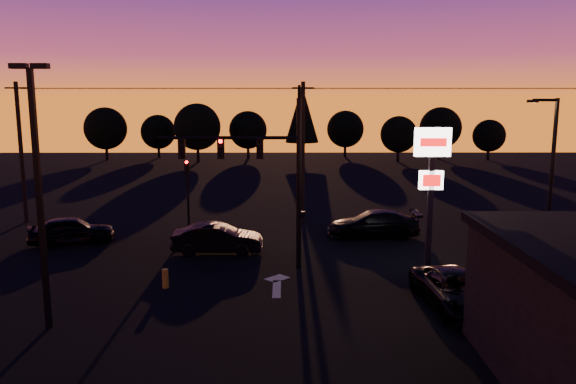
# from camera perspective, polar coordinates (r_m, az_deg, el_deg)

# --- Properties ---
(ground) EXTENTS (120.00, 120.00, 0.00)m
(ground) POSITION_cam_1_polar(r_m,az_deg,el_deg) (23.25, -2.44, -10.64)
(ground) COLOR black
(ground) RESTS_ON ground
(lane_arrow) EXTENTS (1.20, 3.10, 0.01)m
(lane_arrow) POSITION_cam_1_polar(r_m,az_deg,el_deg) (24.80, -1.13, -9.29)
(lane_arrow) COLOR beige
(lane_arrow) RESTS_ON ground
(traffic_signal_mast) EXTENTS (6.79, 0.52, 8.58)m
(traffic_signal_mast) POSITION_cam_1_polar(r_m,az_deg,el_deg) (25.98, -2.41, 2.75)
(traffic_signal_mast) COLOR black
(traffic_signal_mast) RESTS_ON ground
(secondary_signal) EXTENTS (0.30, 0.31, 4.35)m
(secondary_signal) POSITION_cam_1_polar(r_m,az_deg,el_deg) (34.18, -10.17, 0.76)
(secondary_signal) COLOR black
(secondary_signal) RESTS_ON ground
(parking_lot_light) EXTENTS (1.25, 0.30, 9.14)m
(parking_lot_light) POSITION_cam_1_polar(r_m,az_deg,el_deg) (20.75, -24.06, 1.09)
(parking_lot_light) COLOR black
(parking_lot_light) RESTS_ON ground
(pylon_sign) EXTENTS (1.50, 0.28, 6.80)m
(pylon_sign) POSITION_cam_1_polar(r_m,az_deg,el_deg) (24.29, 14.36, 1.91)
(pylon_sign) COLOR black
(pylon_sign) RESTS_ON ground
(streetlight) EXTENTS (1.55, 0.35, 8.00)m
(streetlight) POSITION_cam_1_polar(r_m,az_deg,el_deg) (30.47, 25.08, 1.89)
(streetlight) COLOR black
(streetlight) RESTS_ON ground
(utility_pole_0) EXTENTS (1.40, 0.26, 9.00)m
(utility_pole_0) POSITION_cam_1_polar(r_m,az_deg,el_deg) (39.71, -25.48, 3.71)
(utility_pole_0) COLOR black
(utility_pole_0) RESTS_ON ground
(utility_pole_1) EXTENTS (1.40, 0.26, 9.00)m
(utility_pole_1) POSITION_cam_1_polar(r_m,az_deg,el_deg) (35.97, 1.52, 4.13)
(utility_pole_1) COLOR black
(utility_pole_1) RESTS_ON ground
(power_wires) EXTENTS (36.00, 1.22, 0.07)m
(power_wires) POSITION_cam_1_polar(r_m,az_deg,el_deg) (35.81, 1.55, 10.47)
(power_wires) COLOR black
(power_wires) RESTS_ON ground
(bollard) EXTENTS (0.27, 0.27, 0.82)m
(bollard) POSITION_cam_1_polar(r_m,az_deg,el_deg) (24.75, -12.36, -8.58)
(bollard) COLOR #A8891D
(bollard) RESTS_ON ground
(tree_0) EXTENTS (5.36, 5.36, 6.74)m
(tree_0) POSITION_cam_1_polar(r_m,az_deg,el_deg) (75.44, -18.05, 6.15)
(tree_0) COLOR black
(tree_0) RESTS_ON ground
(tree_1) EXTENTS (4.54, 4.54, 5.71)m
(tree_1) POSITION_cam_1_polar(r_m,az_deg,el_deg) (76.80, -13.06, 5.96)
(tree_1) COLOR black
(tree_1) RESTS_ON ground
(tree_2) EXTENTS (5.77, 5.78, 7.26)m
(tree_2) POSITION_cam_1_polar(r_m,az_deg,el_deg) (70.72, -9.20, 6.55)
(tree_2) COLOR black
(tree_2) RESTS_ON ground
(tree_3) EXTENTS (4.95, 4.95, 6.22)m
(tree_3) POSITION_cam_1_polar(r_m,az_deg,el_deg) (74.07, -4.09, 6.30)
(tree_3) COLOR black
(tree_3) RESTS_ON ground
(tree_4) EXTENTS (4.18, 4.18, 9.50)m
(tree_4) POSITION_cam_1_polar(r_m,az_deg,el_deg) (70.85, 1.44, 7.94)
(tree_4) COLOR black
(tree_4) RESTS_ON ground
(tree_5) EXTENTS (4.95, 4.95, 6.22)m
(tree_5) POSITION_cam_1_polar(r_m,az_deg,el_deg) (76.34, 5.85, 6.38)
(tree_5) COLOR black
(tree_5) RESTS_ON ground
(tree_6) EXTENTS (4.54, 4.54, 5.71)m
(tree_6) POSITION_cam_1_polar(r_m,az_deg,el_deg) (71.36, 11.18, 5.77)
(tree_6) COLOR black
(tree_6) RESTS_ON ground
(tree_7) EXTENTS (5.36, 5.36, 6.74)m
(tree_7) POSITION_cam_1_polar(r_m,az_deg,el_deg) (75.63, 15.23, 6.30)
(tree_7) COLOR black
(tree_7) RESTS_ON ground
(tree_8) EXTENTS (4.12, 4.12, 5.19)m
(tree_8) POSITION_cam_1_polar(r_m,az_deg,el_deg) (76.56, 19.75, 5.40)
(tree_8) COLOR black
(tree_8) RESTS_ON ground
(car_left) EXTENTS (4.85, 3.18, 1.54)m
(car_left) POSITION_cam_1_polar(r_m,az_deg,el_deg) (33.32, -21.14, -3.64)
(car_left) COLOR black
(car_left) RESTS_ON ground
(car_mid) EXTENTS (4.66, 1.64, 1.53)m
(car_mid) POSITION_cam_1_polar(r_m,az_deg,el_deg) (29.54, -7.19, -4.71)
(car_mid) COLOR black
(car_mid) RESTS_ON ground
(car_right) EXTENTS (5.31, 2.16, 1.54)m
(car_right) POSITION_cam_1_polar(r_m,az_deg,el_deg) (32.95, 8.67, -3.23)
(car_right) COLOR black
(car_right) RESTS_ON ground
(suv_parked) EXTENTS (2.89, 5.27, 1.40)m
(suv_parked) POSITION_cam_1_polar(r_m,az_deg,el_deg) (22.90, 16.73, -9.51)
(suv_parked) COLOR black
(suv_parked) RESTS_ON ground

